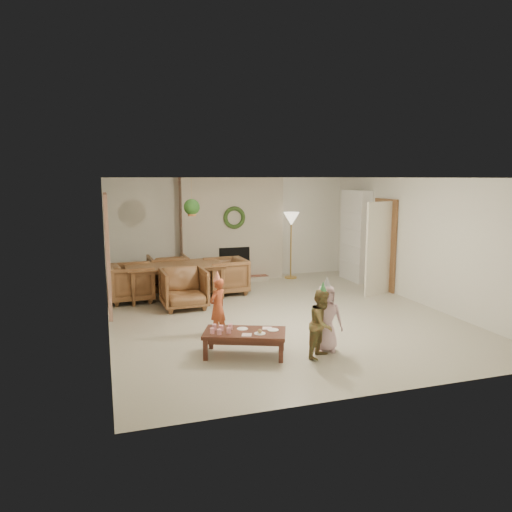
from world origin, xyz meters
name	(u,v)px	position (x,y,z in m)	size (l,w,h in m)	color
floor	(278,314)	(0.00, 0.00, 0.00)	(7.00, 7.00, 0.00)	#B7B29E
ceiling	(279,178)	(0.00, 0.00, 2.50)	(7.00, 7.00, 0.00)	white
wall_back	(230,228)	(0.00, 3.50, 1.25)	(7.00, 7.00, 0.00)	silver
wall_front	(385,290)	(0.00, -3.50, 1.25)	(7.00, 7.00, 0.00)	silver
wall_left	(105,256)	(-3.00, 0.00, 1.25)	(7.00, 7.00, 0.00)	silver
wall_right	(420,241)	(3.00, 0.00, 1.25)	(7.00, 7.00, 0.00)	silver
fireplace_mass	(232,229)	(0.00, 3.30, 1.25)	(2.50, 0.40, 2.50)	#5B2018
fireplace_hearth	(236,280)	(0.00, 2.95, 0.06)	(1.60, 0.30, 0.12)	maroon
fireplace_firebox	(234,263)	(0.00, 3.12, 0.45)	(0.75, 0.12, 0.75)	black
fireplace_wreath	(234,218)	(0.00, 3.07, 1.55)	(0.54, 0.54, 0.10)	#244218
floor_lamp_base	(291,277)	(1.44, 3.00, 0.02)	(0.31, 0.31, 0.03)	gold
floor_lamp_post	(291,248)	(1.44, 3.00, 0.77)	(0.03, 0.03, 1.49)	gold
floor_lamp_shade	(291,219)	(1.44, 3.00, 1.49)	(0.40, 0.40, 0.33)	beige
bookshelf_carcass	(356,236)	(2.84, 2.30, 1.10)	(0.30, 1.00, 2.20)	white
bookshelf_shelf_a	(354,262)	(2.82, 2.30, 0.45)	(0.30, 0.92, 0.03)	white
bookshelf_shelf_b	(354,246)	(2.82, 2.30, 0.85)	(0.30, 0.92, 0.03)	white
bookshelf_shelf_c	(355,230)	(2.82, 2.30, 1.25)	(0.30, 0.92, 0.03)	white
bookshelf_shelf_d	(356,213)	(2.82, 2.30, 1.65)	(0.30, 0.92, 0.03)	white
books_row_lower	(356,257)	(2.80, 2.15, 0.59)	(0.20, 0.40, 0.24)	#96381B
books_row_mid	(353,240)	(2.80, 2.35, 0.99)	(0.20, 0.44, 0.24)	navy
books_row_upper	(356,225)	(2.80, 2.20, 1.38)	(0.20, 0.36, 0.22)	#A79D23
door_frame	(385,245)	(2.96, 1.20, 1.02)	(0.05, 0.86, 2.04)	brown
door_leaf	(379,249)	(2.58, 0.82, 1.00)	(0.05, 0.80, 2.00)	beige
curtain_panel	(108,254)	(-2.96, 0.20, 1.25)	(0.06, 1.20, 2.00)	tan
dining_table	(175,281)	(-1.62, 1.85, 0.35)	(2.01, 1.12, 0.71)	brown
dining_chair_near	(184,288)	(-1.58, 0.96, 0.39)	(0.83, 0.86, 0.78)	brown
dining_chair_far	(168,272)	(-1.66, 2.73, 0.39)	(0.83, 0.86, 0.78)	brown
dining_chair_left	(132,283)	(-2.50, 1.81, 0.39)	(0.83, 0.86, 0.78)	brown
dining_chair_right	(226,276)	(-0.52, 1.89, 0.39)	(0.83, 0.86, 0.78)	brown
hanging_plant_cord	(191,195)	(-1.30, 1.50, 2.15)	(0.01, 0.01, 0.70)	tan
hanging_plant_pot	(192,213)	(-1.30, 1.50, 1.80)	(0.16, 0.16, 0.12)	#AA6836
hanging_plant_foliage	(192,207)	(-1.30, 1.50, 1.92)	(0.32, 0.32, 0.32)	#1F4B19
coffee_table_top	(245,333)	(-1.17, -1.81, 0.33)	(1.15, 0.58, 0.05)	#4B2519
coffee_table_apron	(245,337)	(-1.17, -1.81, 0.27)	(1.06, 0.49, 0.07)	#4B2519
coffee_leg_fl	(206,350)	(-1.74, -1.83, 0.15)	(0.06, 0.06, 0.30)	#4B2519
coffee_leg_fr	(281,352)	(-0.77, -2.22, 0.15)	(0.06, 0.06, 0.30)	#4B2519
coffee_leg_bl	(211,339)	(-1.56, -1.40, 0.15)	(0.06, 0.06, 0.30)	#4B2519
coffee_leg_br	(282,341)	(-0.59, -1.79, 0.15)	(0.06, 0.06, 0.30)	#4B2519
cup_a	(212,331)	(-1.63, -1.77, 0.39)	(0.06, 0.06, 0.08)	white
cup_b	(214,327)	(-1.56, -1.60, 0.39)	(0.06, 0.06, 0.08)	white
cup_c	(219,332)	(-1.54, -1.85, 0.39)	(0.06, 0.06, 0.08)	white
cup_d	(221,328)	(-1.48, -1.68, 0.39)	(0.06, 0.06, 0.08)	white
cup_e	(229,331)	(-1.40, -1.83, 0.39)	(0.06, 0.06, 0.08)	white
cup_f	(230,327)	(-1.34, -1.67, 0.39)	(0.06, 0.06, 0.08)	white
plate_a	(242,329)	(-1.17, -1.70, 0.36)	(0.16, 0.16, 0.01)	white
plate_b	(260,333)	(-0.99, -1.97, 0.36)	(0.16, 0.16, 0.01)	white
plate_c	(273,330)	(-0.76, -1.88, 0.36)	(0.16, 0.16, 0.01)	white
food_scoop	(260,331)	(-0.99, -1.97, 0.39)	(0.06, 0.06, 0.06)	tan
napkin_left	(247,335)	(-1.18, -1.97, 0.36)	(0.13, 0.13, 0.01)	#F3B3B8
napkin_right	(267,328)	(-0.82, -1.78, 0.36)	(0.13, 0.13, 0.01)	#F3B3B8
child_red	(218,307)	(-1.33, -0.83, 0.47)	(0.34, 0.22, 0.94)	#A24222
party_hat_red	(217,276)	(-1.33, -0.83, 0.97)	(0.13, 0.13, 0.18)	#F2B250
child_plaid	(322,323)	(-0.15, -2.20, 0.49)	(0.47, 0.37, 0.98)	#994B29
party_hat_plaid	(323,287)	(-0.15, -2.20, 1.01)	(0.12, 0.12, 0.16)	#47A757
child_pink	(326,318)	(0.01, -1.99, 0.49)	(0.48, 0.31, 0.98)	beige
party_hat_pink	(327,282)	(0.01, -1.99, 1.02)	(0.13, 0.13, 0.18)	#A8A9AF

